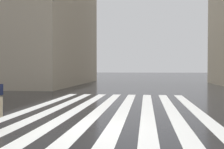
% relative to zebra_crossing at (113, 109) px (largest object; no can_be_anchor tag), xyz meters
% --- Properties ---
extents(ground_plane, '(220.00, 220.00, 0.00)m').
position_rel_zebra_crossing_xyz_m(ground_plane, '(-4.00, 0.25, -0.00)').
color(ground_plane, black).
extents(zebra_crossing, '(13.00, 7.50, 0.01)m').
position_rel_zebra_crossing_xyz_m(zebra_crossing, '(0.00, 0.00, 0.00)').
color(zebra_crossing, silver).
rests_on(zebra_crossing, ground_plane).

